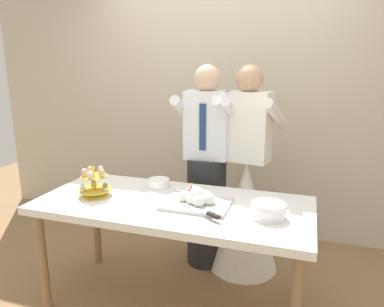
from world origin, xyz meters
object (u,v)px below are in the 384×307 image
Objects in this scene: main_cake_tray at (197,200)px; round_cake at (159,184)px; cupcake_stand at (94,183)px; person_bride at (245,201)px; dessert_table at (173,212)px; plate_stack at (268,210)px; person_groom at (207,179)px.

main_cake_tray is 0.42m from round_cake.
person_bride is at bearing 37.88° from cupcake_stand.
main_cake_tray is at bearing -107.05° from person_bride.
dessert_table is at bearing 177.11° from main_cake_tray.
plate_stack is at bearing -18.13° from round_cake.
cupcake_stand reaches higher than plate_stack.
cupcake_stand is 0.55× the size of main_cake_tray.
main_cake_tray is 2.04× the size of plate_stack.
main_cake_tray is at bearing 4.29° from cupcake_stand.
dessert_table is at bearing 6.46° from cupcake_stand.
plate_stack is at bearing 0.42° from cupcake_stand.
person_groom is (-0.12, 0.64, -0.07)m from main_cake_tray.
cupcake_stand reaches higher than dessert_table.
plate_stack is (1.18, 0.01, -0.05)m from cupcake_stand.
person_groom is 0.36m from person_bride.
cupcake_stand is at bearing -173.54° from dessert_table.
round_cake is at bearing 148.30° from main_cake_tray.
plate_stack reaches higher than dessert_table.
plate_stack is 0.86× the size of round_cake.
person_bride reaches higher than plate_stack.
person_groom is at bearing 59.70° from round_cake.
person_groom reaches higher than round_cake.
round_cake is (0.36, 0.28, -0.06)m from cupcake_stand.
round_cake is 0.14× the size of person_bride.
cupcake_stand is 1.18m from plate_stack.
plate_stack is at bearing -4.90° from dessert_table.
cupcake_stand is at bearing -130.84° from person_groom.
main_cake_tray is at bearing -31.70° from round_cake.
plate_stack is 0.86m from round_cake.
person_groom is (0.60, 0.69, -0.12)m from cupcake_stand.
plate_stack is at bearing -5.63° from main_cake_tray.
person_groom is at bearing 85.44° from dessert_table.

